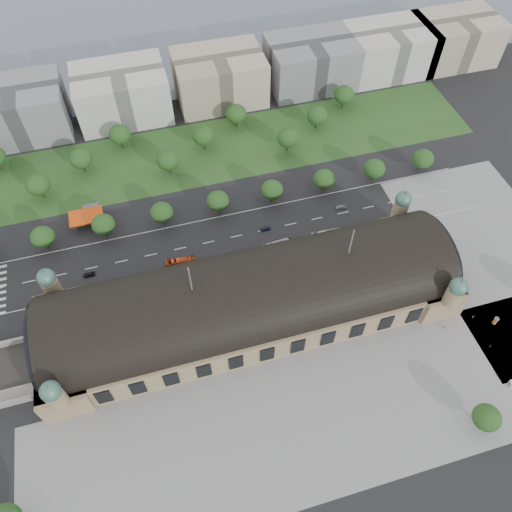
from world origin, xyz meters
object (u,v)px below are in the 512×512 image
object	(u,v)px
parked_car_3	(147,290)
bus_east	(327,235)
pedestrian_1	(490,346)
traffic_car_6	(414,216)
parked_car_2	(75,304)
parked_car_4	(122,296)
parked_car_1	(71,306)
traffic_car_4	(265,229)
parked_car_5	(175,275)
bus_mid	(277,246)
petrol_station	(89,213)
traffic_car_1	(44,275)
bus_west	(181,262)
pedestrian_2	(473,317)
traffic_car_5	(341,207)
pedestrian_0	(444,328)
parked_car_6	(152,286)
traffic_car_2	(89,275)
parked_car_0	(36,306)
advertising_column	(495,321)

from	to	relation	value
parked_car_3	bus_east	distance (m)	76.36
pedestrian_1	traffic_car_6	bearing A→B (deg)	51.06
parked_car_2	parked_car_4	xyz separation A→B (m)	(17.56, -1.07, 0.05)
parked_car_1	traffic_car_6	bearing A→B (deg)	69.96
traffic_car_4	bus_east	size ratio (longest dim) A/B	0.32
parked_car_5	bus_mid	distance (m)	43.16
parked_car_4	parked_car_5	xyz separation A→B (m)	(21.20, 4.00, -0.09)
parked_car_2	petrol_station	bearing A→B (deg)	131.97
traffic_car_4	traffic_car_1	bearing A→B (deg)	-92.48
petrol_station	traffic_car_1	size ratio (longest dim) A/B	3.07
petrol_station	parked_car_3	xyz separation A→B (m)	(17.79, -44.28, -2.29)
parked_car_2	bus_mid	distance (m)	82.01
bus_west	pedestrian_2	bearing A→B (deg)	-113.95
parked_car_3	bus_west	bearing A→B (deg)	84.36
traffic_car_5	bus_west	world-z (taller)	bus_west
pedestrian_0	pedestrian_2	size ratio (longest dim) A/B	0.84
traffic_car_4	pedestrian_1	size ratio (longest dim) A/B	2.24
traffic_car_5	pedestrian_1	bearing A→B (deg)	-156.89
parked_car_6	bus_mid	xyz separation A→B (m)	(52.50, 4.89, 1.13)
traffic_car_6	pedestrian_1	xyz separation A→B (m)	(-2.10, -63.92, 0.17)
parked_car_5	pedestrian_0	distance (m)	103.61
traffic_car_2	bus_east	size ratio (longest dim) A/B	0.35
traffic_car_6	parked_car_0	xyz separation A→B (m)	(-157.49, -2.46, -0.04)
parked_car_5	parked_car_1	bearing A→B (deg)	-123.78
parked_car_5	bus_east	size ratio (longest dim) A/B	0.37
parked_car_1	pedestrian_2	bearing A→B (deg)	49.99
petrol_station	traffic_car_2	xyz separation A→B (m)	(-3.12, -30.74, -2.31)
traffic_car_1	parked_car_0	world-z (taller)	same
parked_car_1	parked_car_4	size ratio (longest dim) A/B	1.19
pedestrian_2	traffic_car_6	bearing A→B (deg)	-29.79
parked_car_1	bus_east	world-z (taller)	bus_east
parked_car_2	bus_mid	world-z (taller)	bus_mid
parked_car_2	parked_car_6	size ratio (longest dim) A/B	1.03
parked_car_3	parked_car_6	xyz separation A→B (m)	(2.16, 1.25, 0.05)
petrol_station	traffic_car_5	distance (m)	108.82
parked_car_3	bus_east	xyz separation A→B (m)	(76.11, 6.00, 1.20)
traffic_car_6	parked_car_0	distance (m)	157.51
petrol_station	advertising_column	xyz separation A→B (m)	(139.10, -93.43, -1.22)
petrol_station	traffic_car_1	bearing A→B (deg)	-127.44
traffic_car_5	parked_car_0	world-z (taller)	parked_car_0
traffic_car_4	parked_car_3	xyz separation A→B (m)	(-52.69, -17.08, -0.08)
parked_car_2	parked_car_0	bearing A→B (deg)	-137.63
traffic_car_4	parked_car_2	distance (m)	81.47
parked_car_1	pedestrian_0	world-z (taller)	pedestrian_0
petrol_station	parked_car_1	xyz separation A→B (m)	(-10.70, -43.89, -2.18)
traffic_car_4	pedestrian_2	size ratio (longest dim) A/B	2.25
bus_east	pedestrian_1	distance (m)	74.06
traffic_car_6	pedestrian_2	distance (m)	51.48
parked_car_1	bus_mid	distance (m)	83.36
parked_car_3	parked_car_4	xyz separation A→B (m)	(-9.63, 0.00, 0.11)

